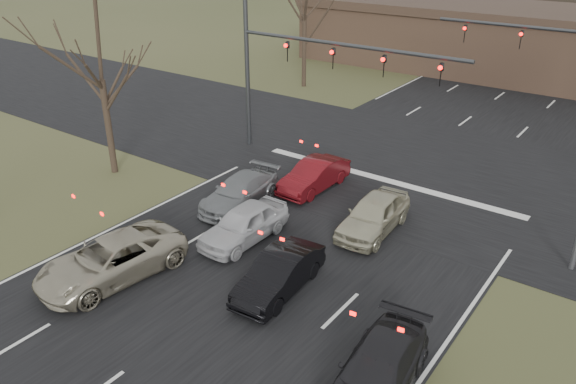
% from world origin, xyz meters
% --- Properties ---
extents(ground, '(360.00, 360.00, 0.00)m').
position_xyz_m(ground, '(0.00, 0.00, 0.00)').
color(ground, '#3E4424').
rests_on(ground, ground).
extents(road_cross, '(200.00, 14.00, 0.02)m').
position_xyz_m(road_cross, '(0.00, 15.00, 0.01)').
color(road_cross, black).
rests_on(road_cross, ground).
extents(building, '(42.40, 10.40, 5.30)m').
position_xyz_m(building, '(2.00, 38.00, 2.67)').
color(building, brown).
rests_on(building, ground).
extents(mast_arm_near, '(12.12, 0.24, 8.00)m').
position_xyz_m(mast_arm_near, '(-5.23, 13.00, 5.07)').
color(mast_arm_near, '#383A3D').
rests_on(mast_arm_near, ground).
extents(tree_left_near, '(5.10, 5.10, 8.50)m').
position_xyz_m(tree_left_near, '(-11.50, 6.00, 6.57)').
color(tree_left_near, black).
rests_on(tree_left_near, ground).
extents(car_silver_suv, '(3.11, 5.55, 1.47)m').
position_xyz_m(car_silver_suv, '(-4.00, -0.04, 0.73)').
color(car_silver_suv, '#ACA48B').
rests_on(car_silver_suv, ground).
extents(car_white_sedan, '(1.75, 4.19, 1.42)m').
position_xyz_m(car_white_sedan, '(-1.92, 4.68, 0.71)').
color(car_white_sedan, '#B8B9BA').
rests_on(car_white_sedan, ground).
extents(car_black_hatch, '(1.76, 4.18, 1.34)m').
position_xyz_m(car_black_hatch, '(1.21, 2.76, 0.67)').
color(car_black_hatch, black).
rests_on(car_black_hatch, ground).
extents(car_charcoal_sedan, '(2.32, 4.69, 1.31)m').
position_xyz_m(car_charcoal_sedan, '(6.02, 0.62, 0.65)').
color(car_charcoal_sedan, black).
rests_on(car_charcoal_sedan, ground).
extents(car_grey_ahead, '(2.21, 4.63, 1.30)m').
position_xyz_m(car_grey_ahead, '(-4.00, 6.85, 0.65)').
color(car_grey_ahead, gray).
rests_on(car_grey_ahead, ground).
extents(car_red_ahead, '(1.57, 4.20, 1.37)m').
position_xyz_m(car_red_ahead, '(-2.28, 10.18, 0.68)').
color(car_red_ahead, '#590C11').
rests_on(car_red_ahead, ground).
extents(car_silver_ahead, '(2.00, 4.45, 1.48)m').
position_xyz_m(car_silver_ahead, '(1.85, 8.26, 0.74)').
color(car_silver_ahead, '#BCB798').
rests_on(car_silver_ahead, ground).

